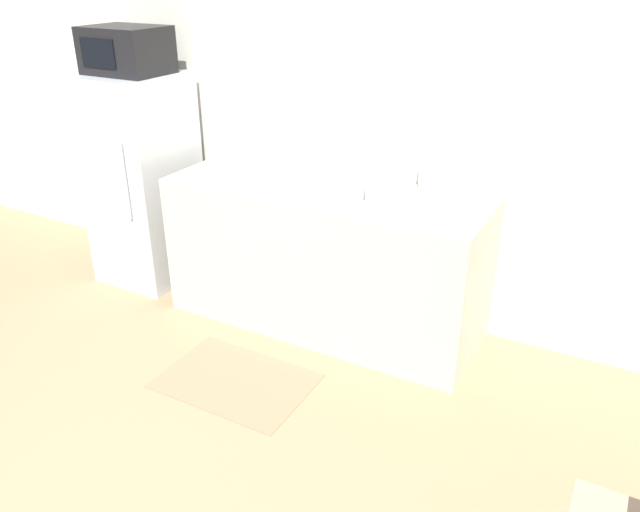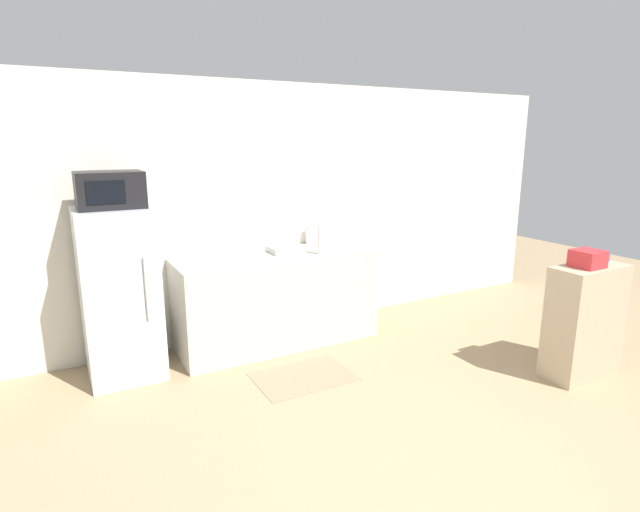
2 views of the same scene
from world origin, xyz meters
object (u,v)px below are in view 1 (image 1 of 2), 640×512
microwave (126,50)px  bottle_tall (372,186)px  refrigerator (143,180)px  bottle_short (425,174)px

microwave → bottle_tall: microwave is taller
refrigerator → microwave: bearing=-108.7°
bottle_tall → microwave: bearing=174.3°
bottle_short → refrigerator: bearing=-171.5°
bottle_short → microwave: bearing=-171.5°
refrigerator → microwave: size_ratio=2.86×
microwave → bottle_short: 2.11m
microwave → refrigerator: bearing=71.3°
microwave → bottle_tall: size_ratio=1.79×
refrigerator → bottle_tall: bearing=-5.7°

